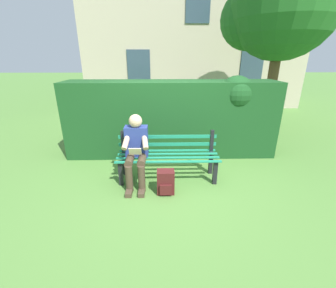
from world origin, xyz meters
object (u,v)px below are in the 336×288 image
person_seated (136,149)px  tree (278,8)px  backpack (166,182)px  park_bench (168,156)px

person_seated → tree: size_ratio=0.25×
person_seated → backpack: person_seated is taller
person_seated → tree: (-3.50, -3.27, 2.62)m
park_bench → person_seated: bearing=17.6°
park_bench → tree: (-2.97, -3.10, 2.83)m
tree → park_bench: bearing=46.2°
person_seated → backpack: size_ratio=3.03×
park_bench → backpack: park_bench is taller
park_bench → tree: bearing=-133.8°
person_seated → backpack: bearing=144.4°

